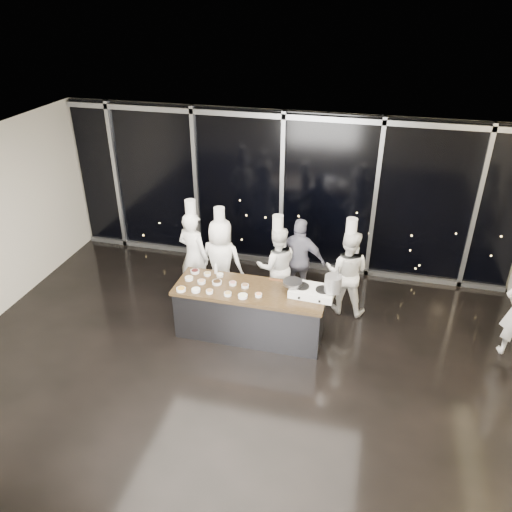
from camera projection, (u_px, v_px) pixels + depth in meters
The scene contains 14 objects.
ground at pixel (236, 368), 7.74m from camera, with size 9.00×9.00×0.00m, color black.
room_shell at pixel (245, 241), 6.62m from camera, with size 9.02×7.02×3.21m.
window_wall at pixel (282, 192), 9.88m from camera, with size 8.90×0.11×3.20m.
demo_counter at pixel (250, 312), 8.28m from camera, with size 2.46×0.86×0.90m.
stove at pixel (312, 291), 7.89m from camera, with size 0.72×0.48×0.14m.
frying_pan at pixel (292, 282), 7.93m from camera, with size 0.55×0.33×0.05m.
stock_pot at pixel (333, 284), 7.70m from camera, with size 0.26×0.26×0.26m, color #BBBBBE.
prep_bowls at pixel (213, 285), 8.14m from camera, with size 1.38×0.74×0.05m.
squeeze_bottle at pixel (216, 268), 8.46m from camera, with size 0.06×0.06×0.21m.
chef_far_left at pixel (194, 255), 9.07m from camera, with size 0.74×0.60×1.97m.
chef_left at pixel (221, 261), 8.98m from camera, with size 0.84×0.58×1.89m.
chef_center at pixel (277, 266), 8.96m from camera, with size 0.90×0.79×1.77m.
guest at pixel (300, 260), 9.08m from camera, with size 1.00×0.53×1.62m.
chef_right at pixel (347, 272), 8.73m from camera, with size 0.82×0.67×1.82m.
Camera 1 is at (1.76, -5.68, 5.26)m, focal length 35.00 mm.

